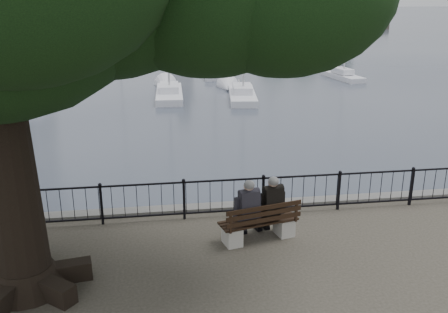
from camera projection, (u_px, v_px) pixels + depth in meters
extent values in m
cube|color=#5B5957|center=(221.00, 225.00, 13.26)|extent=(200.00, 0.40, 1.20)
plane|color=#2E3747|center=(157.00, 22.00, 107.32)|extent=(260.00, 260.00, 0.00)
cube|color=black|center=(224.00, 180.00, 12.33)|extent=(22.00, 0.04, 0.04)
cube|color=black|center=(224.00, 211.00, 12.59)|extent=(22.00, 0.04, 0.04)
cube|color=#A19E95|center=(232.00, 236.00, 11.19)|extent=(0.45, 0.52, 0.41)
cube|color=#A19E95|center=(284.00, 226.00, 11.64)|extent=(0.45, 0.52, 0.41)
cube|color=black|center=(259.00, 221.00, 11.34)|extent=(1.88, 0.91, 0.04)
cube|color=black|center=(264.00, 214.00, 11.00)|extent=(1.78, 0.45, 0.40)
cube|color=black|center=(247.00, 218.00, 11.20)|extent=(0.42, 0.38, 0.24)
cube|color=black|center=(249.00, 204.00, 10.99)|extent=(0.49, 0.34, 0.61)
sphere|color=tan|center=(249.00, 186.00, 10.89)|extent=(0.23, 0.23, 0.23)
ellipsoid|color=slate|center=(249.00, 185.00, 10.85)|extent=(0.24, 0.24, 0.21)
cube|color=black|center=(242.00, 227.00, 11.57)|extent=(0.42, 0.51, 0.45)
cube|color=black|center=(271.00, 214.00, 11.41)|extent=(0.42, 0.38, 0.24)
cube|color=black|center=(273.00, 200.00, 11.19)|extent=(0.49, 0.34, 0.61)
sphere|color=tan|center=(273.00, 182.00, 11.09)|extent=(0.23, 0.23, 0.23)
ellipsoid|color=slate|center=(274.00, 181.00, 11.06)|extent=(0.24, 0.24, 0.21)
cube|color=black|center=(265.00, 223.00, 11.78)|extent=(0.42, 0.51, 0.45)
cone|color=black|center=(26.00, 276.00, 9.55)|extent=(1.60, 1.60, 0.47)
cone|color=black|center=(7.00, 147.00, 8.74)|extent=(1.04, 1.04, 5.66)
cube|color=#5B5957|center=(26.00, 37.00, 66.17)|extent=(9.86, 9.86, 1.40)
cube|color=#5B5957|center=(182.00, 44.00, 57.64)|extent=(6.16, 6.16, 1.40)
cube|color=#A19E95|center=(181.00, 21.00, 56.83)|extent=(2.26, 2.66, 4.10)
cube|color=#5B5957|center=(181.00, 1.00, 56.14)|extent=(2.66, 3.07, 0.30)
cube|color=white|center=(35.00, 102.00, 29.78)|extent=(2.90, 6.16, 0.66)
cube|color=white|center=(34.00, 94.00, 29.62)|extent=(1.71, 2.63, 0.50)
cylinder|color=silver|center=(22.00, 6.00, 27.73)|extent=(0.13, 0.13, 10.44)
cube|color=white|center=(169.00, 96.00, 31.68)|extent=(1.84, 5.84, 0.64)
cube|color=white|center=(169.00, 88.00, 31.52)|extent=(1.27, 2.40, 0.48)
cube|color=white|center=(242.00, 97.00, 31.33)|extent=(2.28, 5.82, 0.63)
cube|color=white|center=(242.00, 89.00, 31.17)|extent=(1.44, 2.44, 0.47)
cube|color=white|center=(342.00, 77.00, 38.43)|extent=(2.07, 4.86, 0.52)
cube|color=white|center=(343.00, 71.00, 38.27)|extent=(1.26, 2.05, 0.39)
cylinder|color=silver|center=(347.00, 26.00, 36.97)|extent=(0.10, 0.10, 7.14)
cube|color=white|center=(5.00, 82.00, 36.55)|extent=(3.53, 5.87, 0.63)
cube|color=white|center=(4.00, 75.00, 36.39)|extent=(1.92, 2.58, 0.47)
cube|color=white|center=(215.00, 74.00, 40.11)|extent=(2.18, 6.14, 0.67)
cube|color=white|center=(215.00, 67.00, 39.96)|extent=(1.43, 2.55, 0.50)
cube|color=white|center=(272.00, 61.00, 47.26)|extent=(1.57, 5.03, 0.55)
cube|color=white|center=(272.00, 56.00, 47.10)|extent=(1.09, 2.07, 0.42)
cylinder|color=silver|center=(274.00, 14.00, 45.63)|extent=(0.11, 0.11, 8.09)
cube|color=white|center=(120.00, 64.00, 45.48)|extent=(2.33, 5.78, 0.62)
cube|color=white|center=(120.00, 58.00, 45.32)|extent=(1.45, 2.43, 0.47)
cube|color=#363229|center=(300.00, 26.00, 88.98)|extent=(30.00, 8.00, 1.20)
cylinder|color=black|center=(276.00, 12.00, 85.63)|extent=(0.70, 0.70, 4.00)
cylinder|color=black|center=(306.00, 11.00, 88.33)|extent=(0.70, 0.70, 4.00)
cylinder|color=black|center=(341.00, 11.00, 88.21)|extent=(0.70, 0.70, 4.00)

